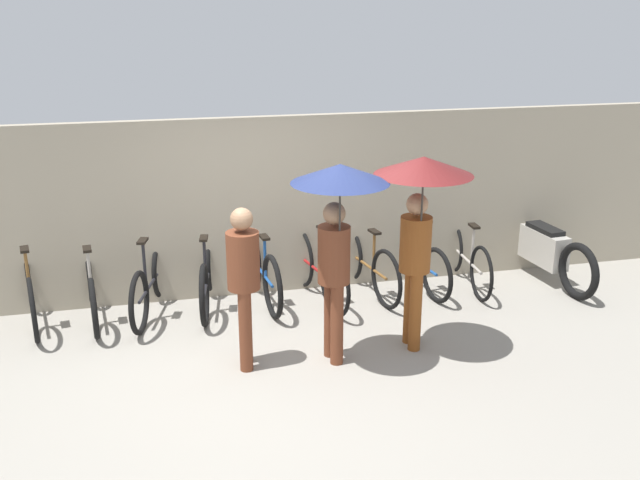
{
  "coord_description": "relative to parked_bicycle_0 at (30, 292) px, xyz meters",
  "views": [
    {
      "loc": [
        -1.18,
        -6.21,
        3.46
      ],
      "look_at": [
        0.53,
        0.95,
        1.0
      ],
      "focal_mm": 40.0,
      "sensor_mm": 36.0,
      "label": 1
    }
  ],
  "objects": [
    {
      "name": "parked_bicycle_5",
      "position": [
        3.28,
        -0.09,
        0.03
      ],
      "size": [
        0.5,
        1.77,
        1.06
      ],
      "rotation": [
        0.0,
        0.0,
        1.76
      ],
      "color": "black",
      "rests_on": "ground"
    },
    {
      "name": "parked_bicycle_4",
      "position": [
        2.63,
        0.01,
        0.01
      ],
      "size": [
        0.44,
        1.72,
        0.97
      ],
      "rotation": [
        0.0,
        0.0,
        1.67
      ],
      "color": "black",
      "rests_on": "ground"
    },
    {
      "name": "parked_bicycle_2",
      "position": [
        1.32,
        -0.03,
        -0.0
      ],
      "size": [
        0.58,
        1.71,
        1.04
      ],
      "rotation": [
        0.0,
        0.0,
        1.33
      ],
      "color": "black",
      "rests_on": "ground"
    },
    {
      "name": "pedestrian_leading",
      "position": [
        2.22,
        -1.56,
        0.59
      ],
      "size": [
        0.32,
        0.32,
        1.64
      ],
      "rotation": [
        0.0,
        0.0,
        3.01
      ],
      "color": "brown",
      "rests_on": "ground"
    },
    {
      "name": "parked_bicycle_3",
      "position": [
        1.97,
        0.0,
        -0.0
      ],
      "size": [
        0.45,
        1.71,
        0.96
      ],
      "rotation": [
        0.0,
        0.0,
        1.42
      ],
      "color": "black",
      "rests_on": "ground"
    },
    {
      "name": "parked_bicycle_1",
      "position": [
        0.66,
        -0.03,
        -0.02
      ],
      "size": [
        0.44,
        1.69,
        1.03
      ],
      "rotation": [
        0.0,
        0.0,
        1.68
      ],
      "color": "black",
      "rests_on": "ground"
    },
    {
      "name": "ground_plane",
      "position": [
        2.63,
        -1.73,
        -0.37
      ],
      "size": [
        30.0,
        30.0,
        0.0
      ],
      "primitive_type": "plane",
      "color": "gray"
    },
    {
      "name": "parked_bicycle_7",
      "position": [
        4.6,
        0.0,
        -0.01
      ],
      "size": [
        0.45,
        1.67,
        1.04
      ],
      "rotation": [
        0.0,
        0.0,
        1.72
      ],
      "color": "black",
      "rests_on": "ground"
    },
    {
      "name": "parked_bicycle_0",
      "position": [
        0.0,
        0.0,
        0.0
      ],
      "size": [
        0.49,
        1.7,
        0.97
      ],
      "rotation": [
        0.0,
        0.0,
        1.76
      ],
      "color": "black",
      "rests_on": "ground"
    },
    {
      "name": "parked_bicycle_6",
      "position": [
        3.94,
        -0.01,
        0.0
      ],
      "size": [
        0.48,
        1.73,
        1.05
      ],
      "rotation": [
        0.0,
        0.0,
        1.74
      ],
      "color": "black",
      "rests_on": "ground"
    },
    {
      "name": "back_wall",
      "position": [
        2.63,
        0.33,
        0.72
      ],
      "size": [
        14.32,
        0.12,
        2.2
      ],
      "color": "gray",
      "rests_on": "ground"
    },
    {
      "name": "pedestrian_center",
      "position": [
        3.11,
        -1.72,
        1.21
      ],
      "size": [
        0.93,
        0.93,
        2.06
      ],
      "rotation": [
        0.0,
        0.0,
        3.27
      ],
      "color": "brown",
      "rests_on": "ground"
    },
    {
      "name": "pedestrian_trailing",
      "position": [
        3.97,
        -1.62,
        1.23
      ],
      "size": [
        0.97,
        0.97,
        2.07
      ],
      "rotation": [
        0.0,
        0.0,
        3.1
      ],
      "color": "brown",
      "rests_on": "ground"
    },
    {
      "name": "motorcycle",
      "position": [
        6.32,
        -0.09,
        0.03
      ],
      "size": [
        0.58,
        2.15,
        0.92
      ],
      "rotation": [
        0.0,
        0.0,
        1.67
      ],
      "color": "black",
      "rests_on": "ground"
    },
    {
      "name": "parked_bicycle_8",
      "position": [
        5.26,
        -0.05,
        -0.01
      ],
      "size": [
        0.44,
        1.7,
        1.11
      ],
      "rotation": [
        0.0,
        0.0,
        1.5
      ],
      "color": "black",
      "rests_on": "ground"
    }
  ]
}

